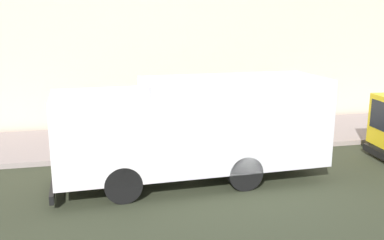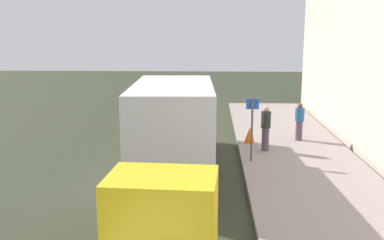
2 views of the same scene
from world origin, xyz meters
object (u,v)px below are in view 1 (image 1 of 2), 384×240
pedestrian_walking (122,124)px  street_sign_post (163,114)px  pedestrian_standing (74,119)px  large_utility_truck (195,125)px  traffic_cone_orange (88,145)px

pedestrian_walking → street_sign_post: bearing=-68.4°
pedestrian_standing → street_sign_post: 3.97m
large_utility_truck → traffic_cone_orange: bearing=46.0°
pedestrian_standing → street_sign_post: size_ratio=0.69×
pedestrian_standing → traffic_cone_orange: bearing=-177.9°
pedestrian_walking → traffic_cone_orange: size_ratio=2.66×
pedestrian_walking → pedestrian_standing: size_ratio=1.10×
large_utility_truck → street_sign_post: 2.74m
large_utility_truck → traffic_cone_orange: size_ratio=12.47×
street_sign_post → large_utility_truck: bearing=-168.7°
pedestrian_standing → traffic_cone_orange: (-2.12, -0.56, -0.50)m
large_utility_truck → pedestrian_standing: (4.96, 3.75, -0.73)m
pedestrian_walking → traffic_cone_orange: 1.44m
pedestrian_standing → traffic_cone_orange: 2.25m
pedestrian_standing → pedestrian_walking: bearing=-145.0°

